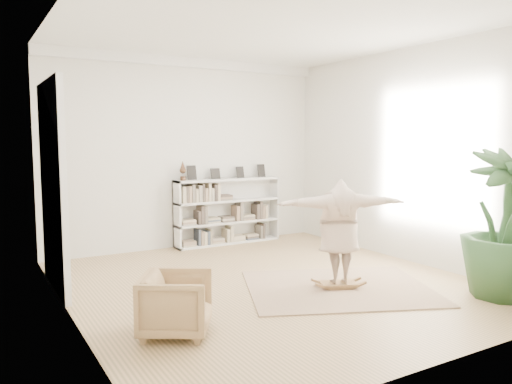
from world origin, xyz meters
TOP-DOWN VIEW (x-y plane):
  - floor at (0.00, 0.00)m, footprint 6.00×6.00m
  - room_shell at (0.00, 2.94)m, footprint 6.00×6.00m
  - doors at (-2.70, 1.30)m, footprint 0.09×1.78m
  - bookshelf at (0.74, 2.82)m, footprint 2.20×0.35m
  - armchair at (-1.88, -1.09)m, footprint 0.99×0.98m
  - rug at (0.67, -0.69)m, footprint 3.08×2.82m
  - rocker_board at (0.67, -0.69)m, footprint 0.57×0.47m
  - person at (0.67, -0.69)m, footprint 1.83×1.14m
  - houseplant at (2.30, -2.06)m, footprint 1.28×1.28m

SIDE VIEW (x-z plane):
  - floor at x=0.00m, z-range 0.00..0.00m
  - rug at x=0.67m, z-range 0.00..0.02m
  - rocker_board at x=0.67m, z-range 0.01..0.12m
  - armchair at x=-1.88m, z-range 0.00..0.66m
  - bookshelf at x=0.74m, z-range -0.18..1.46m
  - person at x=0.67m, z-range 0.13..1.57m
  - houseplant at x=2.30m, z-range 0.00..1.96m
  - doors at x=-2.70m, z-range -0.06..2.86m
  - room_shell at x=0.00m, z-range 0.51..6.51m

